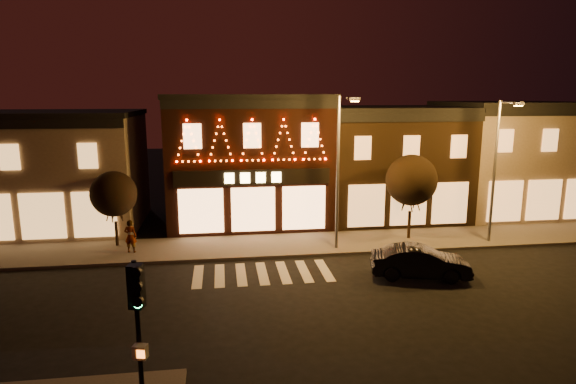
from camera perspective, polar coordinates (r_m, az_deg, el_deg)
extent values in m
plane|color=black|center=(19.52, -1.98, -13.71)|extent=(120.00, 120.00, 0.00)
cube|color=#47423D|center=(27.14, 0.46, -6.21)|extent=(44.00, 4.00, 0.15)
cube|color=#7E6E5A|center=(33.85, -27.21, 2.01)|extent=(12.00, 8.00, 7.00)
cube|color=black|center=(33.53, -27.77, 8.17)|extent=(12.20, 8.20, 0.30)
cube|color=black|center=(29.77, -30.30, 6.91)|extent=(12.00, 0.25, 0.50)
cube|color=black|center=(31.93, -4.67, 3.65)|extent=(10.00, 8.00, 8.00)
cube|color=black|center=(31.64, -4.79, 11.12)|extent=(10.20, 8.20, 0.30)
cube|color=black|center=(27.60, -4.29, 10.26)|extent=(10.00, 0.25, 0.50)
cube|color=black|center=(27.94, -4.16, 1.72)|extent=(9.00, 0.15, 0.90)
cube|color=#FFD87F|center=(27.84, -4.15, 1.69)|extent=(3.40, 0.08, 0.60)
cube|color=black|center=(33.87, 11.63, 3.22)|extent=(9.00, 8.00, 7.20)
cube|color=black|center=(33.56, 11.89, 9.57)|extent=(9.20, 8.20, 0.30)
cube|color=black|center=(29.79, 14.50, 8.48)|extent=(9.00, 0.25, 0.50)
cube|color=#7E6E5A|center=(37.82, 24.63, 3.48)|extent=(9.00, 8.00, 7.50)
cube|color=black|center=(37.55, 25.12, 9.37)|extent=(9.20, 8.20, 0.30)
cube|color=black|center=(34.22, 28.75, 8.29)|extent=(9.00, 0.25, 0.50)
cylinder|color=black|center=(12.41, -17.06, -17.51)|extent=(0.12, 0.12, 4.47)
cube|color=black|center=(11.50, -17.45, -10.55)|extent=(0.38, 0.36, 1.02)
cylinder|color=#19FF72|center=(11.48, -17.27, -12.40)|extent=(0.22, 0.11, 0.21)
cube|color=beige|center=(12.19, -16.99, -17.53)|extent=(0.36, 0.29, 0.33)
cylinder|color=#59595E|center=(25.55, 5.87, 2.12)|extent=(0.16, 0.16, 8.08)
cylinder|color=#59595E|center=(24.50, 6.94, 10.96)|extent=(0.48, 1.59, 0.10)
cube|color=#59595E|center=(23.79, 7.87, 10.80)|extent=(0.56, 0.39, 0.18)
cube|color=orange|center=(23.79, 7.87, 10.54)|extent=(0.42, 0.29, 0.05)
cylinder|color=#59595E|center=(28.97, 23.11, 2.11)|extent=(0.16, 0.16, 7.83)
cylinder|color=#59595E|center=(28.01, 24.59, 9.58)|extent=(0.14, 1.57, 0.10)
cube|color=#59595E|center=(27.36, 25.50, 9.38)|extent=(0.50, 0.29, 0.18)
cube|color=orange|center=(27.37, 25.48, 9.15)|extent=(0.38, 0.21, 0.05)
cylinder|color=black|center=(28.19, -19.53, -4.62)|extent=(0.15, 0.15, 1.35)
sphere|color=black|center=(27.68, -19.83, -0.21)|extent=(2.46, 2.46, 2.46)
cylinder|color=black|center=(28.76, 14.07, -3.74)|extent=(0.17, 0.17, 1.58)
sphere|color=black|center=(28.21, 14.32, 1.37)|extent=(2.89, 2.89, 2.89)
imported|color=black|center=(23.26, 15.30, -7.96)|extent=(4.68, 2.55, 1.46)
imported|color=gray|center=(26.68, -18.05, -4.97)|extent=(0.71, 0.54, 1.75)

